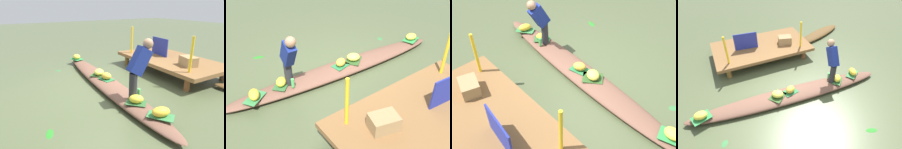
% 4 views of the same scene
% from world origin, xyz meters
% --- Properties ---
extents(canal_water, '(40.00, 40.00, 0.00)m').
position_xyz_m(canal_water, '(0.00, 0.00, 0.00)').
color(canal_water, '#4A5436').
rests_on(canal_water, ground).
extents(dock_platform, '(3.20, 1.80, 0.42)m').
position_xyz_m(dock_platform, '(-0.08, 2.29, 0.36)').
color(dock_platform, brown).
rests_on(dock_platform, ground).
extents(vendor_boat, '(5.38, 0.92, 0.19)m').
position_xyz_m(vendor_boat, '(0.00, 0.00, 0.10)').
color(vendor_boat, brown).
rests_on(vendor_boat, ground).
extents(leaf_mat_0, '(0.51, 0.47, 0.01)m').
position_xyz_m(leaf_mat_0, '(2.00, -0.04, 0.20)').
color(leaf_mat_0, '#367B41').
rests_on(leaf_mat_0, vendor_boat).
extents(banana_bunch_0, '(0.28, 0.36, 0.17)m').
position_xyz_m(banana_bunch_0, '(2.00, -0.04, 0.28)').
color(banana_bunch_0, yellow).
rests_on(banana_bunch_0, vendor_boat).
extents(leaf_mat_1, '(0.42, 0.33, 0.01)m').
position_xyz_m(leaf_mat_1, '(-0.00, 0.02, 0.20)').
color(leaf_mat_1, '#27723E').
rests_on(leaf_mat_1, vendor_boat).
extents(banana_bunch_1, '(0.33, 0.30, 0.17)m').
position_xyz_m(banana_bunch_1, '(-0.00, 0.02, 0.28)').
color(banana_bunch_1, gold).
rests_on(banana_bunch_1, vendor_boat).
extents(leaf_mat_2, '(0.53, 0.52, 0.01)m').
position_xyz_m(leaf_mat_2, '(-0.37, -0.00, 0.20)').
color(leaf_mat_2, '#2C5021').
rests_on(leaf_mat_2, vendor_boat).
extents(banana_bunch_2, '(0.38, 0.36, 0.17)m').
position_xyz_m(banana_bunch_2, '(-0.37, -0.00, 0.28)').
color(banana_bunch_2, '#ECDF4E').
rests_on(banana_bunch_2, vendor_boat).
extents(leaf_mat_3, '(0.46, 0.45, 0.01)m').
position_xyz_m(leaf_mat_3, '(1.41, -0.11, 0.20)').
color(leaf_mat_3, '#2F6130').
rests_on(leaf_mat_3, vendor_boat).
extents(banana_bunch_3, '(0.33, 0.34, 0.16)m').
position_xyz_m(banana_bunch_3, '(1.41, -0.11, 0.28)').
color(banana_bunch_3, yellow).
rests_on(banana_bunch_3, vendor_boat).
extents(leaf_mat_4, '(0.50, 0.43, 0.01)m').
position_xyz_m(leaf_mat_4, '(-2.25, 0.08, 0.20)').
color(leaf_mat_4, '#2E8541').
rests_on(leaf_mat_4, vendor_boat).
extents(banana_bunch_4, '(0.31, 0.24, 0.16)m').
position_xyz_m(banana_bunch_4, '(-2.25, 0.08, 0.28)').
color(banana_bunch_4, yellow).
rests_on(banana_bunch_4, vendor_boat).
extents(vendor_person, '(0.21, 0.53, 1.19)m').
position_xyz_m(vendor_person, '(1.25, 0.05, 0.88)').
color(vendor_person, '#28282D').
rests_on(vendor_person, vendor_boat).
extents(water_bottle, '(0.07, 0.07, 0.19)m').
position_xyz_m(water_bottle, '(1.24, 0.08, 0.29)').
color(water_bottle, '#4FB75B').
rests_on(water_bottle, vendor_boat).
extents(market_banner, '(0.75, 0.10, 0.55)m').
position_xyz_m(market_banner, '(-0.58, 2.29, 0.70)').
color(market_banner, navy).
rests_on(market_banner, dock_platform).
extents(railing_post_west, '(0.06, 0.06, 0.88)m').
position_xyz_m(railing_post_west, '(-1.28, 1.69, 0.86)').
color(railing_post_west, yellow).
rests_on(railing_post_west, dock_platform).
extents(railing_post_east, '(0.06, 0.06, 0.88)m').
position_xyz_m(railing_post_east, '(1.12, 1.69, 0.86)').
color(railing_post_east, yellow).
rests_on(railing_post_east, dock_platform).
extents(produce_crate, '(0.51, 0.43, 0.26)m').
position_xyz_m(produce_crate, '(0.73, 2.11, 0.55)').
color(produce_crate, '#95784E').
rests_on(produce_crate, dock_platform).
extents(drifting_plant_0, '(0.21, 0.22, 0.01)m').
position_xyz_m(drifting_plant_0, '(-1.89, -0.69, 0.00)').
color(drifting_plant_0, '#34723B').
rests_on(drifting_plant_0, ground).
extents(drifting_plant_1, '(0.30, 0.20, 0.01)m').
position_xyz_m(drifting_plant_1, '(1.27, -1.74, 0.00)').
color(drifting_plant_1, '#267B22').
rests_on(drifting_plant_1, ground).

